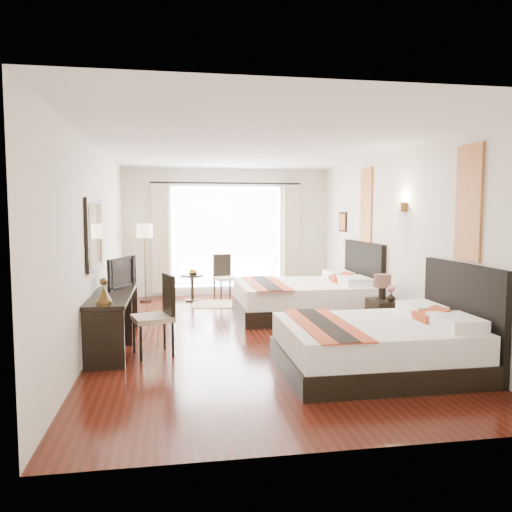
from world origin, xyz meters
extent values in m
cube|color=#351009|center=(0.00, 0.00, -0.01)|extent=(4.50, 7.50, 0.01)
cube|color=white|center=(0.00, 0.00, 2.79)|extent=(4.50, 7.50, 0.02)
cube|color=silver|center=(2.25, 0.00, 1.40)|extent=(0.01, 7.50, 2.80)
cube|color=silver|center=(-2.25, 0.00, 1.40)|extent=(0.01, 7.50, 2.80)
cube|color=silver|center=(0.00, 3.75, 1.40)|extent=(4.50, 0.01, 2.80)
cube|color=silver|center=(0.00, -3.75, 1.40)|extent=(4.50, 0.01, 2.80)
cube|color=white|center=(0.00, 3.73, 1.30)|extent=(2.40, 0.02, 2.20)
cube|color=white|center=(0.00, 3.67, 1.30)|extent=(2.30, 0.02, 2.10)
cube|color=#B8B08F|center=(-1.45, 3.63, 1.28)|extent=(0.35, 0.14, 2.35)
cube|color=#B8B08F|center=(1.45, 3.63, 1.28)|extent=(0.35, 0.14, 2.35)
cube|color=maroon|center=(2.23, -1.96, 1.95)|extent=(0.03, 0.50, 1.35)
cube|color=maroon|center=(2.23, 1.18, 1.95)|extent=(0.03, 0.50, 1.35)
cube|color=#4D381B|center=(2.19, -0.31, 1.92)|extent=(0.10, 0.14, 0.14)
cube|color=black|center=(-2.22, -0.32, 1.55)|extent=(0.04, 1.25, 0.95)
cube|color=white|center=(-2.19, -0.32, 1.55)|extent=(0.01, 1.12, 0.82)
cube|color=black|center=(1.10, -1.96, 0.13)|extent=(2.12, 1.66, 0.26)
cube|color=white|center=(1.10, -1.96, 0.41)|extent=(2.06, 1.62, 0.31)
cube|color=black|center=(2.20, -1.96, 0.62)|extent=(0.08, 1.66, 1.24)
cube|color=#A7331A|center=(0.50, -1.96, 0.58)|extent=(0.57, 1.72, 0.02)
cube|color=black|center=(1.04, 1.18, 0.14)|extent=(2.24, 1.75, 0.27)
cube|color=white|center=(1.04, 1.18, 0.44)|extent=(2.18, 1.71, 0.33)
cube|color=black|center=(2.20, 1.18, 0.66)|extent=(0.08, 1.75, 1.31)
cube|color=#A7331A|center=(0.41, 1.18, 0.61)|extent=(0.60, 1.81, 0.02)
cube|color=black|center=(1.98, -0.31, 0.27)|extent=(0.45, 0.55, 0.53)
cylinder|color=black|center=(1.94, -0.26, 0.61)|extent=(0.11, 0.11, 0.22)
cylinder|color=#452C21|center=(1.94, -0.26, 0.81)|extent=(0.26, 0.26, 0.19)
imported|color=black|center=(1.98, -0.46, 0.57)|extent=(0.15, 0.15, 0.13)
cube|color=black|center=(-1.99, -0.32, 0.38)|extent=(0.50, 2.20, 0.76)
imported|color=black|center=(-1.97, 0.01, 0.98)|extent=(0.39, 0.76, 0.45)
cube|color=#B9AC8E|center=(-1.45, -0.85, 0.48)|extent=(0.60, 0.60, 0.06)
cube|color=black|center=(-1.24, -0.79, 0.77)|extent=(0.18, 0.45, 0.54)
cylinder|color=black|center=(-1.75, 3.12, 0.02)|extent=(0.24, 0.24, 0.03)
cylinder|color=#4D381B|center=(-1.75, 3.12, 0.71)|extent=(0.03, 0.03, 1.37)
cylinder|color=#FFF0C7|center=(-1.75, 3.12, 1.47)|extent=(0.32, 0.32, 0.28)
cylinder|color=black|center=(-0.80, 3.05, 0.28)|extent=(0.48, 0.48, 0.55)
imported|color=#4D311B|center=(-0.77, 3.05, 0.58)|extent=(0.26, 0.26, 0.05)
cube|color=#B9AC8E|center=(-0.08, 3.24, 0.44)|extent=(0.55, 0.55, 0.06)
cube|color=black|center=(-0.14, 3.42, 0.70)|extent=(0.40, 0.17, 0.49)
cube|color=tan|center=(-0.18, 2.56, 0.01)|extent=(1.42, 1.08, 0.01)
camera|label=1|loc=(-1.17, -7.30, 1.84)|focal=35.00mm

